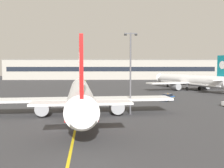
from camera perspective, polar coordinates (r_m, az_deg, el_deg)
name	(u,v)px	position (r m, az deg, el deg)	size (l,w,h in m)	color
ground_plane	(64,128)	(36.96, -10.36, -9.27)	(400.00, 400.00, 0.00)	#353538
taxiway_centreline	(81,100)	(66.35, -6.60, -3.42)	(0.30, 180.00, 0.01)	yellow
airliner_foreground	(80,96)	(45.35, -6.85, -2.49)	(32.31, 41.52, 11.65)	white
airliner_background	(190,80)	(97.21, 16.52, 0.73)	(31.81, 40.21, 11.62)	white
apron_lamp_post	(130,72)	(45.47, 4.01, 2.57)	(2.24, 0.90, 14.07)	#515156
service_car_fourth	(168,97)	(65.97, 11.93, -2.85)	(4.03, 4.40, 1.79)	#2351A8
safety_cone_by_nose_gear	(93,101)	(61.50, -4.20, -3.73)	(0.44, 0.44, 0.55)	orange
terminal_building	(112,69)	(170.49, -0.06, 3.19)	(135.59, 12.40, 12.89)	#9E998E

